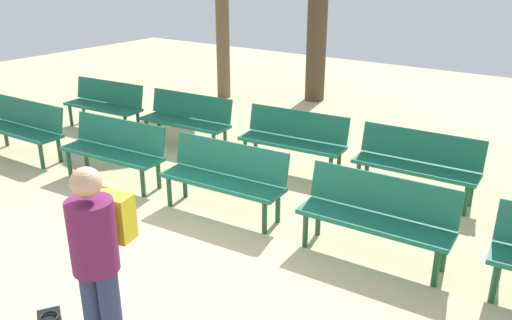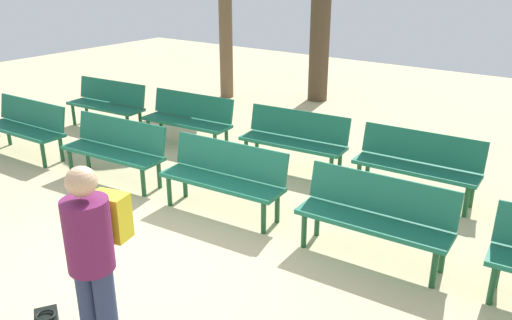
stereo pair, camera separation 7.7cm
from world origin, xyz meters
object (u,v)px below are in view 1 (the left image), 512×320
(bench_r1_c2, at_px, (294,137))
(tree_0, at_px, (317,31))
(bench_r1_c3, at_px, (417,161))
(bench_r0_c2, at_px, (225,174))
(bench_r1_c1, at_px, (187,117))
(bench_r0_c1, at_px, (115,147))
(bench_r0_c3, at_px, (377,213))
(visitor_with_backpack, at_px, (99,256))
(bench_r0_c0, at_px, (24,125))
(bench_r1_c0, at_px, (105,102))

(bench_r1_c2, distance_m, tree_0, 4.35)
(bench_r1_c3, bearing_deg, bench_r1_c2, 179.86)
(bench_r0_c2, relative_size, bench_r1_c1, 1.00)
(bench_r0_c1, distance_m, bench_r0_c3, 3.83)
(bench_r1_c3, distance_m, tree_0, 5.30)
(bench_r1_c2, xyz_separation_m, visitor_with_backpack, (0.93, -4.29, 0.43))
(bench_r1_c2, bearing_deg, bench_r1_c1, 178.77)
(bench_r1_c1, bearing_deg, bench_r0_c2, -42.11)
(bench_r0_c0, bearing_deg, bench_r1_c1, 43.16)
(bench_r0_c2, height_order, bench_r0_c3, same)
(bench_r0_c3, xyz_separation_m, bench_r1_c3, (-0.17, 1.71, 0.00))
(bench_r0_c2, distance_m, bench_r1_c2, 1.72)
(tree_0, bearing_deg, bench_r0_c3, -55.31)
(bench_r0_c2, relative_size, bench_r1_c3, 1.01)
(bench_r0_c3, bearing_deg, bench_r1_c0, 164.08)
(bench_r1_c3, relative_size, tree_0, 0.53)
(bench_r0_c0, height_order, bench_r1_c0, same)
(bench_r1_c0, distance_m, visitor_with_backpack, 6.30)
(bench_r0_c0, bearing_deg, bench_r1_c3, 17.79)
(bench_r1_c1, bearing_deg, bench_r1_c2, -0.56)
(bench_r0_c0, relative_size, tree_0, 0.53)
(bench_r0_c1, height_order, bench_r1_c0, same)
(visitor_with_backpack, bearing_deg, bench_r1_c0, -53.47)
(bench_r0_c1, relative_size, bench_r1_c0, 1.00)
(bench_r0_c0, bearing_deg, visitor_with_backpack, -28.35)
(bench_r1_c0, bearing_deg, bench_r1_c1, -0.68)
(bench_r0_c2, xyz_separation_m, visitor_with_backpack, (0.87, -2.57, 0.43))
(bench_r1_c3, bearing_deg, bench_r1_c0, -179.25)
(bench_r1_c0, distance_m, bench_r1_c3, 5.74)
(bench_r0_c0, bearing_deg, bench_r0_c2, 1.42)
(bench_r0_c2, distance_m, visitor_with_backpack, 2.74)
(bench_r0_c3, distance_m, bench_r1_c3, 1.72)
(bench_r0_c1, bearing_deg, tree_0, 84.58)
(bench_r0_c1, bearing_deg, bench_r1_c2, 40.25)
(bench_r0_c2, relative_size, tree_0, 0.54)
(bench_r1_c2, bearing_deg, bench_r1_c3, -2.46)
(visitor_with_backpack, bearing_deg, bench_r0_c3, -125.58)
(bench_r0_c0, xyz_separation_m, bench_r1_c0, (-0.10, 1.70, 0.00))
(bench_r1_c0, height_order, tree_0, tree_0)
(bench_r0_c3, distance_m, bench_r1_c1, 4.26)
(tree_0, xyz_separation_m, visitor_with_backpack, (2.71, -8.12, -0.59))
(bench_r0_c2, height_order, bench_r1_c3, same)
(bench_r0_c1, height_order, bench_r1_c2, same)
(bench_r0_c0, height_order, bench_r1_c1, same)
(bench_r1_c0, bearing_deg, visitor_with_backpack, -44.49)
(bench_r1_c3, bearing_deg, bench_r0_c1, -155.10)
(bench_r0_c1, xyz_separation_m, visitor_with_backpack, (2.75, -2.45, 0.43))
(bench_r1_c1, xyz_separation_m, tree_0, (0.22, 3.97, 1.02))
(bench_r0_c1, bearing_deg, bench_r0_c0, 179.02)
(bench_r0_c2, bearing_deg, bench_r1_c3, 41.22)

